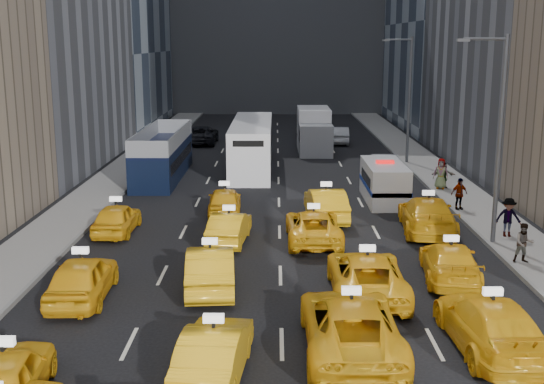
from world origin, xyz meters
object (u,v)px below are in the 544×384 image
(double_decker, at_px, (163,154))
(box_truck, at_px, (314,130))
(nypd_van, at_px, (384,183))
(city_bus, at_px, (252,146))

(double_decker, height_order, box_truck, box_truck)
(box_truck, bearing_deg, double_decker, -131.67)
(nypd_van, relative_size, city_bus, 0.43)
(double_decker, bearing_deg, box_truck, 48.55)
(double_decker, xyz_separation_m, city_bus, (5.67, 3.14, 0.08))
(city_bus, xyz_separation_m, box_truck, (4.73, 7.80, 0.04))
(nypd_van, relative_size, double_decker, 0.51)
(nypd_van, distance_m, box_truck, 17.85)
(nypd_van, bearing_deg, double_decker, 160.92)
(nypd_van, bearing_deg, box_truck, 106.87)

